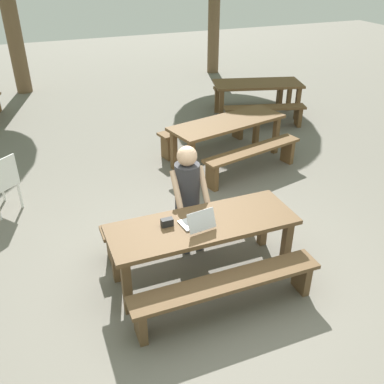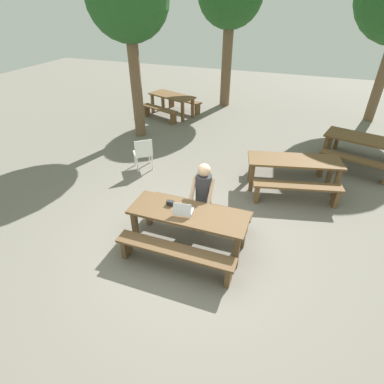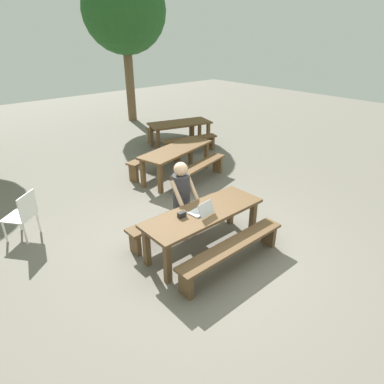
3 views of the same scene
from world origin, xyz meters
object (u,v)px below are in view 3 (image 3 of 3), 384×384
object	(u,v)px
person_seated	(182,194)
plastic_chair	(23,215)
picnic_table_front	(204,217)
small_pouch	(182,215)
tree_right	(124,11)
picnic_table_mid	(177,153)
picnic_table_distant	(180,126)
laptop	(202,211)

from	to	relation	value
person_seated	plastic_chair	xyz separation A→B (m)	(-2.13, 1.65, -0.32)
picnic_table_front	small_pouch	bearing A→B (deg)	166.85
plastic_chair	person_seated	bearing A→B (deg)	103.29
picnic_table_front	tree_right	distance (m)	9.67
picnic_table_mid	picnic_table_distant	bearing A→B (deg)	35.41
picnic_table_front	laptop	world-z (taller)	laptop
small_pouch	picnic_table_distant	distance (m)	5.61
plastic_chair	picnic_table_distant	world-z (taller)	plastic_chair
picnic_table_front	picnic_table_mid	distance (m)	3.05
picnic_table_distant	tree_right	xyz separation A→B (m)	(0.66, 3.82, 3.25)
picnic_table_distant	tree_right	world-z (taller)	tree_right
picnic_table_mid	tree_right	xyz separation A→B (m)	(2.25, 5.65, 3.26)
small_pouch	person_seated	bearing A→B (deg)	49.60
laptop	tree_right	xyz separation A→B (m)	(3.88, 8.31, 3.11)
person_seated	laptop	bearing A→B (deg)	-102.50
picnic_table_front	tree_right	world-z (taller)	tree_right
small_pouch	picnic_table_distant	bearing A→B (deg)	51.08
person_seated	plastic_chair	distance (m)	2.72
tree_right	small_pouch	bearing A→B (deg)	-117.04
laptop	tree_right	bearing A→B (deg)	-122.25
picnic_table_distant	small_pouch	bearing A→B (deg)	-113.49
picnic_table_mid	person_seated	bearing A→B (deg)	-139.91
picnic_table_distant	picnic_table_mid	bearing A→B (deg)	-115.67
plastic_chair	tree_right	distance (m)	9.08
picnic_table_front	tree_right	xyz separation A→B (m)	(3.80, 8.27, 3.27)
picnic_table_front	person_seated	bearing A→B (deg)	84.00
small_pouch	tree_right	distance (m)	9.71
laptop	person_seated	world-z (taller)	person_seated
picnic_table_front	plastic_chair	size ratio (longest dim) A/B	2.42
small_pouch	tree_right	bearing A→B (deg)	62.96
plastic_chair	laptop	bearing A→B (deg)	92.09
small_pouch	tree_right	xyz separation A→B (m)	(4.18, 8.18, 3.12)
person_seated	plastic_chair	size ratio (longest dim) A/B	1.57
plastic_chair	picnic_table_distant	distance (m)	5.66
small_pouch	laptop	bearing A→B (deg)	-22.96
small_pouch	plastic_chair	xyz separation A→B (m)	(-1.70, 2.17, -0.30)
person_seated	tree_right	distance (m)	9.08
person_seated	picnic_table_mid	xyz separation A→B (m)	(1.49, 2.02, -0.15)
laptop	picnic_table_distant	world-z (taller)	laptop
picnic_table_front	picnic_table_mid	size ratio (longest dim) A/B	0.95
picnic_table_front	person_seated	size ratio (longest dim) A/B	1.54
picnic_table_distant	laptop	bearing A→B (deg)	-110.30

